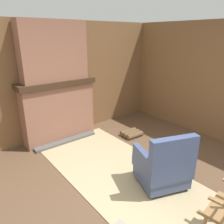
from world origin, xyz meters
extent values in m
plane|color=brown|center=(0.00, 0.00, 0.00)|extent=(14.00, 14.00, 0.00)
cube|color=brown|center=(-2.76, 0.00, 1.27)|extent=(0.06, 6.06, 2.54)
cube|color=#93604C|center=(-2.54, 0.00, 0.61)|extent=(0.39, 1.56, 1.23)
cube|color=black|center=(-2.38, 0.00, 0.46)|extent=(0.08, 0.81, 0.69)
cube|color=#565451|center=(-2.26, 0.00, 0.03)|extent=(0.16, 1.40, 0.06)
cube|color=#3D2819|center=(-2.54, 0.00, 1.28)|extent=(0.49, 1.66, 0.11)
cube|color=#93604C|center=(-2.54, 0.00, 1.93)|extent=(0.34, 1.37, 1.18)
cube|color=tan|center=(-0.55, 0.19, 0.01)|extent=(3.76, 1.60, 0.01)
cube|color=#3D4C75|center=(-0.06, 0.50, 0.18)|extent=(0.83, 0.86, 0.24)
cube|color=#3D4C75|center=(-0.06, 0.50, 0.33)|extent=(0.88, 0.90, 0.18)
cube|color=#3D4C75|center=(0.20, 0.40, 0.68)|extent=(0.36, 0.71, 0.52)
cube|color=#3D4C75|center=(-0.19, 0.22, 0.52)|extent=(0.59, 0.30, 0.20)
cube|color=#3D4C75|center=(0.04, 0.80, 0.52)|extent=(0.59, 0.30, 0.20)
cylinder|color=#332319|center=(-0.41, 0.33, 0.03)|extent=(0.06, 0.06, 0.06)
cylinder|color=#332319|center=(-0.21, 0.86, 0.03)|extent=(0.06, 0.06, 0.06)
cylinder|color=#332319|center=(0.09, 0.14, 0.03)|extent=(0.06, 0.06, 0.06)
cylinder|color=#332319|center=(0.29, 0.67, 0.03)|extent=(0.06, 0.06, 0.06)
cylinder|color=olive|center=(0.87, 0.45, 0.23)|extent=(0.04, 0.04, 0.38)
cylinder|color=brown|center=(-1.73, 1.35, 0.06)|extent=(0.14, 0.43, 0.12)
cylinder|color=brown|center=(-1.61, 1.35, 0.06)|extent=(0.14, 0.43, 0.12)
cylinder|color=brown|center=(-1.49, 1.34, 0.06)|extent=(0.14, 0.43, 0.12)
ellipsoid|color=silver|center=(-2.58, -0.43, 1.38)|extent=(0.12, 0.12, 0.09)
cylinder|color=white|center=(-2.58, -0.43, 1.52)|extent=(0.06, 0.06, 0.17)
cube|color=black|center=(-2.58, 0.35, 1.40)|extent=(0.15, 0.20, 0.13)
cube|color=silver|center=(-2.50, 0.35, 1.41)|extent=(0.01, 0.04, 0.02)
cylinder|color=red|center=(-2.60, -0.07, 1.48)|extent=(0.07, 0.29, 0.28)
camera|label=1|loc=(1.72, -1.90, 2.24)|focal=35.00mm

